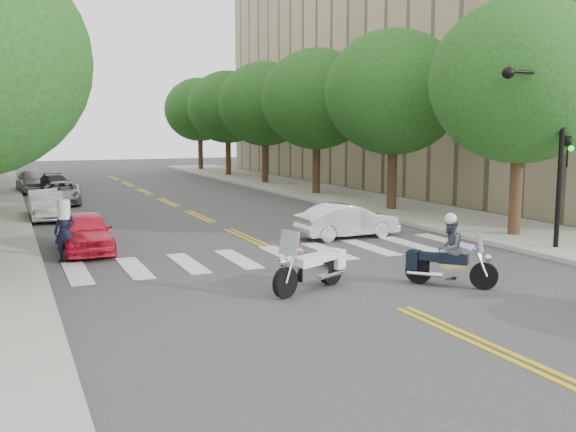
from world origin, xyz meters
TOP-DOWN VIEW (x-y plane):
  - ground at (0.00, 0.00)m, footprint 140.00×140.00m
  - sidewalk_right at (9.50, 22.00)m, footprint 5.00×60.00m
  - building_right at (26.00, 26.00)m, footprint 26.00×44.00m
  - tree_r_0 at (8.80, 6.00)m, footprint 6.40×6.40m
  - tree_r_1 at (8.80, 14.00)m, footprint 6.40×6.40m
  - tree_r_2 at (8.80, 22.00)m, footprint 6.40×6.40m
  - tree_r_3 at (8.80, 30.00)m, footprint 6.40×6.40m
  - tree_r_4 at (8.80, 38.00)m, footprint 6.40×6.40m
  - tree_r_5 at (8.80, 46.00)m, footprint 6.40×6.40m
  - traffic_signal_pole at (7.72, 3.50)m, footprint 2.82×0.42m
  - motorcycle_police at (2.15, 1.25)m, footprint 1.72×1.86m
  - motorcycle_parked at (-1.03, 2.29)m, footprint 2.33×1.29m
  - officer_standing at (-6.33, 8.25)m, footprint 0.77×0.68m
  - convertible at (3.36, 8.50)m, footprint 3.82×1.45m
  - parked_car_a at (-5.61, 9.50)m, footprint 1.60×3.85m
  - parked_car_b at (-6.30, 17.76)m, footprint 1.37×3.87m
  - parked_car_c at (-5.20, 23.50)m, footprint 2.35×4.37m
  - parked_car_d at (-5.20, 28.50)m, footprint 2.02×4.25m
  - parked_car_e at (-6.30, 30.56)m, footprint 2.08×4.29m

SIDE VIEW (x-z plane):
  - ground at x=0.00m, z-range 0.00..0.00m
  - sidewalk_right at x=9.50m, z-range 0.00..0.15m
  - motorcycle_parked at x=-1.03m, z-range -0.24..1.35m
  - parked_car_c at x=-5.20m, z-range 0.00..1.16m
  - parked_car_d at x=-5.20m, z-range 0.00..1.20m
  - convertible at x=3.36m, z-range 0.00..1.24m
  - parked_car_b at x=-6.30m, z-range 0.00..1.27m
  - parked_car_a at x=-5.61m, z-range 0.00..1.30m
  - parked_car_e at x=-6.30m, z-range 0.00..1.41m
  - motorcycle_police at x=2.15m, z-range -0.10..1.75m
  - officer_standing at x=-6.33m, z-range 0.00..1.77m
  - traffic_signal_pole at x=7.72m, z-range 0.72..6.72m
  - tree_r_0 at x=8.80m, z-range 1.33..9.78m
  - tree_r_1 at x=8.80m, z-range 1.33..9.78m
  - tree_r_2 at x=8.80m, z-range 1.33..9.78m
  - tree_r_3 at x=8.80m, z-range 1.33..9.78m
  - tree_r_4 at x=8.80m, z-range 1.33..9.78m
  - tree_r_5 at x=8.80m, z-range 1.33..9.78m
  - building_right at x=26.00m, z-range 0.00..22.00m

